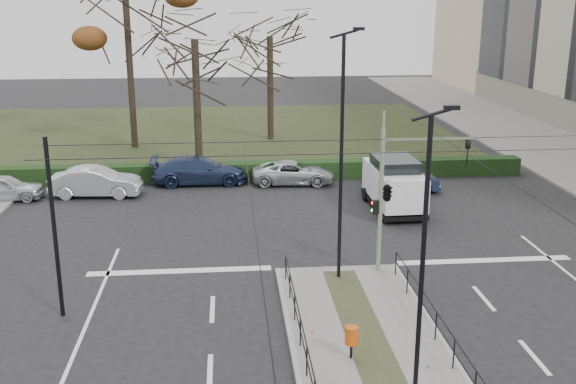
# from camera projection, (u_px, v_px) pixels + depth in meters

# --- Properties ---
(ground) EXTENTS (140.00, 140.00, 0.00)m
(ground) POSITION_uv_depth(u_px,v_px,m) (362.00, 332.00, 21.10)
(ground) COLOR black
(ground) RESTS_ON ground
(median_island) EXTENTS (4.40, 15.00, 0.14)m
(median_island) POSITION_uv_depth(u_px,v_px,m) (380.00, 372.00, 18.69)
(median_island) COLOR #625F5D
(median_island) RESTS_ON ground
(sidewalk_east) EXTENTS (8.00, 90.00, 0.14)m
(sidewalk_east) POSITION_uv_depth(u_px,v_px,m) (569.00, 157.00, 43.67)
(sidewalk_east) COLOR #625F5D
(sidewalk_east) RESTS_ON ground
(park) EXTENTS (38.00, 26.00, 0.10)m
(park) POSITION_uv_depth(u_px,v_px,m) (202.00, 134.00, 51.16)
(park) COLOR black
(park) RESTS_ON ground
(hedge) EXTENTS (38.00, 1.00, 1.00)m
(hedge) POSITION_uv_depth(u_px,v_px,m) (194.00, 172.00, 38.22)
(hedge) COLOR black
(hedge) RESTS_ON ground
(median_railing) EXTENTS (4.14, 13.24, 0.92)m
(median_railing) POSITION_uv_depth(u_px,v_px,m) (382.00, 345.00, 18.34)
(median_railing) COLOR black
(median_railing) RESTS_ON median_island
(catenary) EXTENTS (20.00, 34.00, 6.00)m
(catenary) POSITION_uv_depth(u_px,v_px,m) (355.00, 212.00, 21.69)
(catenary) COLOR black
(catenary) RESTS_ON ground
(traffic_light) EXTENTS (3.70, 2.12, 5.44)m
(traffic_light) POSITION_uv_depth(u_px,v_px,m) (390.00, 190.00, 24.63)
(traffic_light) COLOR gray
(traffic_light) RESTS_ON median_island
(litter_bin) EXTENTS (0.38, 0.38, 0.98)m
(litter_bin) POSITION_uv_depth(u_px,v_px,m) (352.00, 336.00, 19.09)
(litter_bin) COLOR black
(litter_bin) RESTS_ON median_island
(streetlamp_median_near) EXTENTS (0.65, 0.13, 7.77)m
(streetlamp_median_near) POSITION_uv_depth(u_px,v_px,m) (423.00, 275.00, 15.09)
(streetlamp_median_near) COLOR black
(streetlamp_median_near) RESTS_ON median_island
(streetlamp_median_far) EXTENTS (0.75, 0.15, 8.98)m
(streetlamp_median_far) POSITION_uv_depth(u_px,v_px,m) (342.00, 156.00, 23.60)
(streetlamp_median_far) COLOR black
(streetlamp_median_far) RESTS_ON median_island
(parked_car_first) EXTENTS (4.04, 1.82, 1.35)m
(parked_car_first) POSITION_uv_depth(u_px,v_px,m) (3.00, 188.00, 34.49)
(parked_car_first) COLOR #B4B6BD
(parked_car_first) RESTS_ON ground
(parked_car_second) EXTENTS (4.77, 1.93, 1.54)m
(parked_car_second) POSITION_uv_depth(u_px,v_px,m) (96.00, 182.00, 35.19)
(parked_car_second) COLOR #B4B6BD
(parked_car_second) RESTS_ON ground
(parked_car_third) EXTENTS (5.34, 2.22, 1.54)m
(parked_car_third) POSITION_uv_depth(u_px,v_px,m) (199.00, 170.00, 37.60)
(parked_car_third) COLOR #212D4D
(parked_car_third) RESTS_ON ground
(parked_car_fourth) EXTENTS (4.67, 2.36, 1.27)m
(parked_car_fourth) POSITION_uv_depth(u_px,v_px,m) (293.00, 173.00, 37.64)
(parked_car_fourth) COLOR #B4B6BD
(parked_car_fourth) RESTS_ON ground
(white_van) EXTENTS (2.36, 5.03, 2.61)m
(white_van) POSITION_uv_depth(u_px,v_px,m) (394.00, 183.00, 32.84)
(white_van) COLOR white
(white_van) RESTS_ON ground
(bare_tree_center) EXTENTS (6.81, 6.81, 9.74)m
(bare_tree_center) POSITION_uv_depth(u_px,v_px,m) (270.00, 44.00, 47.34)
(bare_tree_center) COLOR black
(bare_tree_center) RESTS_ON park
(bare_tree_near) EXTENTS (6.14, 6.14, 10.12)m
(bare_tree_near) POSITION_uv_depth(u_px,v_px,m) (195.00, 49.00, 38.97)
(bare_tree_near) COLOR black
(bare_tree_near) RESTS_ON park
(parked_car_fifth) EXTENTS (4.09, 1.50, 1.34)m
(parked_car_fifth) POSITION_uv_depth(u_px,v_px,m) (401.00, 180.00, 36.01)
(parked_car_fifth) COLOR #212D4D
(parked_car_fifth) RESTS_ON ground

